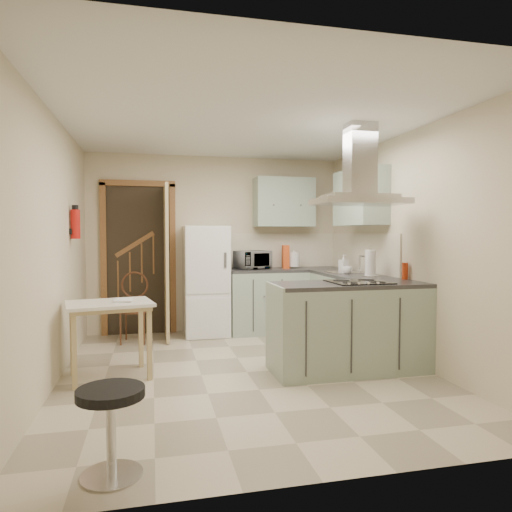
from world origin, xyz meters
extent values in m
plane|color=#BEB194|center=(0.00, 0.00, 0.00)|extent=(4.20, 4.20, 0.00)
plane|color=silver|center=(0.00, 0.00, 2.50)|extent=(4.20, 4.20, 0.00)
plane|color=beige|center=(0.00, 2.10, 1.25)|extent=(3.60, 0.00, 3.60)
plane|color=beige|center=(-1.80, 0.00, 1.25)|extent=(0.00, 4.20, 4.20)
plane|color=beige|center=(1.80, 0.00, 1.25)|extent=(0.00, 4.20, 4.20)
cube|color=brown|center=(-1.10, 2.07, 1.05)|extent=(1.10, 0.12, 2.10)
cube|color=white|center=(-0.20, 1.80, 0.75)|extent=(0.60, 0.60, 1.50)
cube|color=#9EB2A0|center=(0.66, 1.80, 0.45)|extent=(1.08, 0.60, 0.90)
cube|color=#9EB2A0|center=(1.50, 1.12, 0.45)|extent=(0.60, 1.95, 0.90)
cube|color=beige|center=(0.96, 2.09, 1.15)|extent=(1.68, 0.02, 0.50)
cube|color=#9EB2A0|center=(0.95, 1.93, 1.85)|extent=(0.85, 0.35, 0.70)
cube|color=#9EB2A0|center=(1.62, 0.85, 1.85)|extent=(0.35, 0.90, 0.70)
cube|color=#9EB2A0|center=(1.02, -0.18, 0.45)|extent=(1.55, 0.65, 0.90)
cube|color=black|center=(1.12, -0.18, 0.91)|extent=(0.58, 0.50, 0.01)
cube|color=silver|center=(1.12, -0.18, 1.72)|extent=(0.90, 0.55, 0.10)
cube|color=silver|center=(1.50, 0.95, 0.91)|extent=(0.45, 0.40, 0.01)
cylinder|color=#B2140F|center=(-1.74, 0.90, 1.50)|extent=(0.10, 0.10, 0.32)
cube|color=tan|center=(-1.33, 0.13, 0.37)|extent=(0.88, 0.73, 0.74)
cube|color=#452517|center=(-1.15, 1.55, 0.41)|extent=(0.42, 0.42, 0.82)
cylinder|color=black|center=(-1.16, -1.76, 0.26)|extent=(0.48, 0.48, 0.52)
imported|color=black|center=(0.46, 1.81, 1.03)|extent=(0.55, 0.47, 0.26)
cylinder|color=silver|center=(1.08, 1.85, 1.02)|extent=(0.21, 0.21, 0.25)
cube|color=#CB4617|center=(0.96, 1.87, 1.06)|extent=(0.13, 0.23, 0.33)
imported|color=silver|center=(1.58, 1.22, 1.01)|extent=(0.12, 0.13, 0.22)
cylinder|color=silver|center=(1.54, 0.39, 1.06)|extent=(0.16, 0.16, 0.32)
imported|color=white|center=(1.42, 0.77, 0.95)|extent=(0.14, 0.14, 0.09)
cylinder|color=#A32C0E|center=(1.75, -0.01, 0.99)|extent=(0.07, 0.07, 0.18)
imported|color=maroon|center=(-1.28, 0.18, 0.79)|extent=(0.19, 0.25, 0.11)
camera|label=1|loc=(-0.92, -4.44, 1.39)|focal=32.00mm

